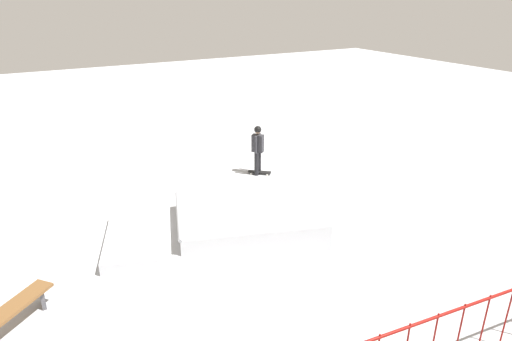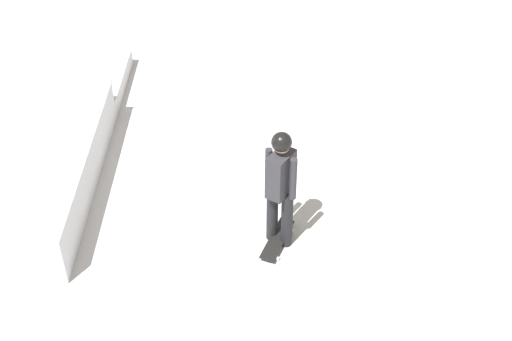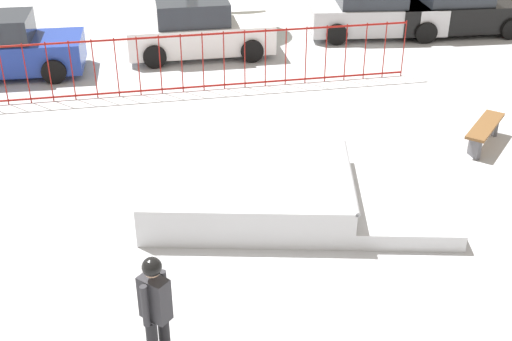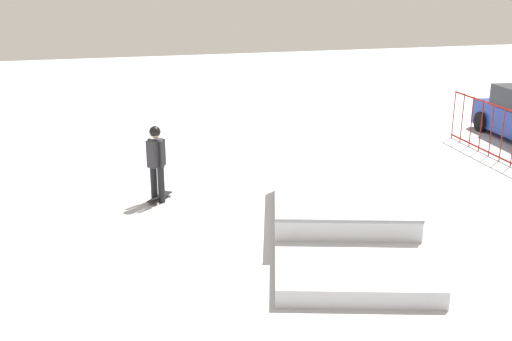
{
  "view_description": "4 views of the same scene",
  "coord_description": "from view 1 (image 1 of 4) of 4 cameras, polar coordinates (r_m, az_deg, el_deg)",
  "views": [
    {
      "loc": [
        4.62,
        9.37,
        5.88
      ],
      "look_at": [
        -1.36,
        -1.42,
        0.9
      ],
      "focal_mm": 31.17,
      "sensor_mm": 36.0,
      "label": 1
    },
    {
      "loc": [
        -8.59,
        -0.79,
        6.47
      ],
      "look_at": [
        -2.04,
        -2.84,
        1.0
      ],
      "focal_mm": 49.25,
      "sensor_mm": 36.0,
      "label": 2
    },
    {
      "loc": [
        -2.96,
        -9.61,
        6.52
      ],
      "look_at": [
        0.04,
        0.58,
        0.6
      ],
      "focal_mm": 47.08,
      "sensor_mm": 36.0,
      "label": 3
    },
    {
      "loc": [
        10.57,
        -4.58,
        4.71
      ],
      "look_at": [
        -1.17,
        -1.13,
        0.9
      ],
      "focal_mm": 42.73,
      "sensor_mm": 36.0,
      "label": 4
    }
  ],
  "objects": [
    {
      "name": "skater",
      "position": [
        15.06,
        0.22,
        3.11
      ],
      "size": [
        0.41,
        0.43,
        1.73
      ],
      "rotation": [
        0.0,
        0.0,
        2.26
      ],
      "color": "black",
      "rests_on": "ground"
    },
    {
      "name": "skateboard",
      "position": [
        15.38,
        0.46,
        -0.19
      ],
      "size": [
        0.75,
        0.66,
        0.09
      ],
      "rotation": [
        0.0,
        0.0,
        2.46
      ],
      "color": "black",
      "rests_on": "ground"
    },
    {
      "name": "park_bench",
      "position": [
        9.77,
        -28.58,
        -15.54
      ],
      "size": [
        1.47,
        1.36,
        0.48
      ],
      "rotation": [
        0.0,
        0.0,
        0.72
      ],
      "color": "brown",
      "rests_on": "ground"
    },
    {
      "name": "ground_plane",
      "position": [
        11.99,
        -2.41,
        -7.4
      ],
      "size": [
        60.0,
        60.0,
        0.0
      ],
      "primitive_type": "plane",
      "color": "#B7BABF"
    },
    {
      "name": "skate_ramp",
      "position": [
        11.58,
        -3.25,
        -6.77
      ],
      "size": [
        5.94,
        4.14,
        0.74
      ],
      "rotation": [
        0.0,
        0.0,
        -0.31
      ],
      "color": "silver",
      "rests_on": "ground"
    }
  ]
}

